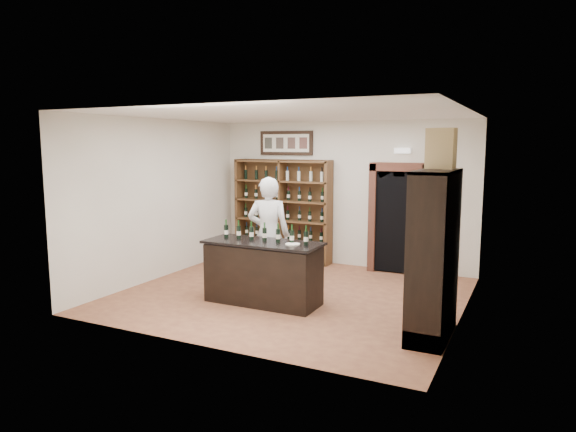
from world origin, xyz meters
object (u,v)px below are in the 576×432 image
at_px(wine_shelf, 283,210).
at_px(side_cabinet, 435,281).
at_px(counter_bottle_0, 226,231).
at_px(shopkeeper, 269,234).
at_px(tasting_counter, 263,273).
at_px(wine_crate, 441,149).

height_order(wine_shelf, side_cabinet, same).
bearing_deg(counter_bottle_0, shopkeeper, 53.28).
distance_m(tasting_counter, counter_bottle_0, 0.95).
bearing_deg(side_cabinet, wine_crate, 99.38).
xyz_separation_m(side_cabinet, wine_crate, (-0.05, 0.30, 1.71)).
distance_m(counter_bottle_0, wine_crate, 3.66).
relative_size(tasting_counter, side_cabinet, 0.85).
bearing_deg(tasting_counter, shopkeeper, 111.07).
distance_m(side_cabinet, shopkeeper, 3.15).
bearing_deg(side_cabinet, shopkeeper, 161.94).
bearing_deg(wine_shelf, tasting_counter, -69.44).
relative_size(wine_shelf, shopkeeper, 1.11).
distance_m(wine_shelf, side_cabinet, 5.02).
xyz_separation_m(wine_shelf, side_cabinet, (3.82, -3.23, -0.35)).
xyz_separation_m(side_cabinet, shopkeeper, (-2.98, 0.97, 0.24)).
distance_m(wine_shelf, tasting_counter, 3.19).
xyz_separation_m(tasting_counter, side_cabinet, (2.72, -0.30, 0.26)).
xyz_separation_m(tasting_counter, shopkeeper, (-0.26, 0.67, 0.50)).
height_order(wine_shelf, shopkeeper, wine_shelf).
height_order(wine_shelf, wine_crate, wine_crate).
xyz_separation_m(wine_shelf, wine_crate, (3.78, -2.93, 1.37)).
relative_size(tasting_counter, shopkeeper, 0.95).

